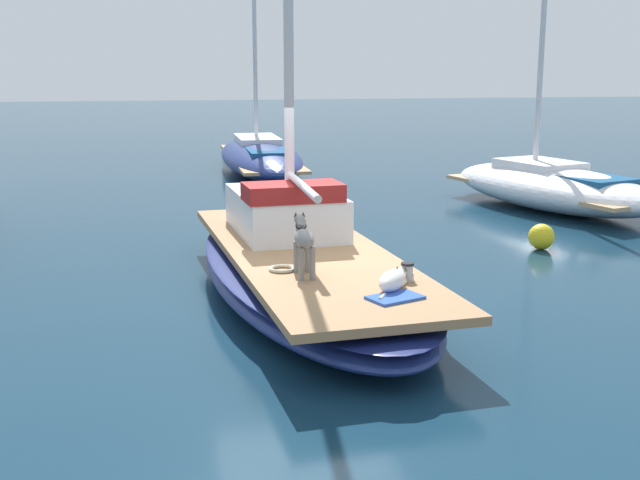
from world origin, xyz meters
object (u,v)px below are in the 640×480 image
(deck_winch, at_px, (407,272))
(mooring_buoy, at_px, (541,237))
(deck_towel, at_px, (395,298))
(moored_boat_far_astern, at_px, (260,156))
(sailboat_main, at_px, (306,273))
(dog_grey, at_px, (304,240))
(coiled_rope, at_px, (282,269))
(dog_white, at_px, (393,280))
(moored_boat_starboard_side, at_px, (553,185))

(deck_winch, relative_size, mooring_buoy, 0.48)
(deck_towel, relative_size, mooring_buoy, 1.27)
(moored_boat_far_astern, xyz_separation_m, mooring_buoy, (3.60, -10.53, -0.28))
(sailboat_main, bearing_deg, mooring_buoy, 25.31)
(deck_winch, bearing_deg, deck_towel, -116.11)
(dog_grey, distance_m, coiled_rope, 0.52)
(dog_white, height_order, moored_boat_starboard_side, moored_boat_starboard_side)
(sailboat_main, xyz_separation_m, dog_grey, (-0.25, -1.29, 0.75))
(dog_white, bearing_deg, moored_boat_starboard_side, 53.34)
(dog_white, height_order, deck_towel, dog_white)
(sailboat_main, xyz_separation_m, moored_boat_starboard_side, (6.39, 5.68, 0.18))
(sailboat_main, distance_m, dog_white, 2.21)
(deck_winch, relative_size, moored_boat_far_astern, 0.03)
(deck_towel, bearing_deg, sailboat_main, 102.41)
(moored_boat_far_astern, height_order, mooring_buoy, moored_boat_far_astern)
(deck_winch, bearing_deg, sailboat_main, 116.69)
(deck_towel, xyz_separation_m, mooring_buoy, (3.88, 4.54, -0.46))
(dog_white, distance_m, moored_boat_starboard_side, 9.67)
(deck_winch, height_order, mooring_buoy, deck_winch)
(deck_towel, relative_size, moored_boat_starboard_side, 0.08)
(dog_grey, xyz_separation_m, deck_winch, (1.13, -0.46, -0.32))
(coiled_rope, distance_m, moored_boat_far_astern, 13.73)
(sailboat_main, bearing_deg, deck_towel, -77.59)
(dog_grey, height_order, moored_boat_starboard_side, moored_boat_starboard_side)
(deck_towel, relative_size, moored_boat_far_astern, 0.07)
(dog_grey, relative_size, deck_towel, 1.67)
(moored_boat_far_astern, height_order, moored_boat_starboard_side, moored_boat_starboard_side)
(deck_winch, height_order, coiled_rope, deck_winch)
(dog_white, relative_size, moored_boat_starboard_side, 0.12)
(moored_boat_far_astern, relative_size, moored_boat_starboard_side, 1.07)
(coiled_rope, bearing_deg, deck_winch, -27.68)
(sailboat_main, distance_m, deck_towel, 2.53)
(moored_boat_far_astern, bearing_deg, sailboat_main, -93.73)
(dog_grey, distance_m, moored_boat_starboard_side, 9.65)
(dog_white, distance_m, coiled_rope, 1.51)
(dog_grey, height_order, mooring_buoy, dog_grey)
(moored_boat_far_astern, xyz_separation_m, moored_boat_starboard_side, (5.57, -6.94, 0.01))
(sailboat_main, relative_size, mooring_buoy, 16.89)
(dog_white, xyz_separation_m, coiled_rope, (-1.09, 1.04, -0.08))
(dog_white, bearing_deg, sailboat_main, 106.64)
(moored_boat_far_astern, bearing_deg, coiled_rope, -95.41)
(deck_winch, xyz_separation_m, deck_towel, (-0.34, -0.70, -0.08))
(dog_grey, bearing_deg, sailboat_main, 79.01)
(dog_grey, height_order, deck_winch, dog_grey)
(coiled_rope, relative_size, mooring_buoy, 0.74)
(coiled_rope, bearing_deg, mooring_buoy, 32.62)
(dog_grey, xyz_separation_m, dog_white, (0.87, -0.78, -0.32))
(dog_grey, xyz_separation_m, coiled_rope, (-0.22, 0.25, -0.40))
(moored_boat_starboard_side, bearing_deg, sailboat_main, -138.37)
(deck_towel, distance_m, moored_boat_starboard_side, 10.02)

